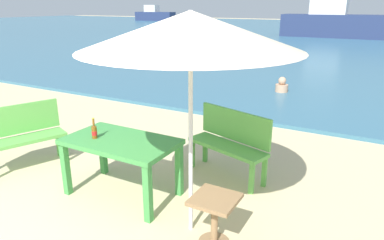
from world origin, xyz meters
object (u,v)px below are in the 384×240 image
Objects in this scene: side_table_wood at (215,214)px; bench_green_right at (21,133)px; bench_green_left at (230,140)px; boat_tanker at (155,15)px; picnic_table_green at (121,148)px; patio_umbrella at (191,31)px; boat_fishing_trawler at (336,23)px; beer_bottle_amber at (94,131)px; swimmer_person at (282,86)px.

bench_green_right is at bearing 175.37° from side_table_wood.
boat_tanker is at bearing 125.83° from bench_green_left.
patio_umbrella is (1.13, -0.23, 1.47)m from picnic_table_green.
boat_fishing_trawler is (-2.26, 25.18, 0.74)m from side_table_wood.
boat_fishing_trawler is at bearing 91.84° from picnic_table_green.
beer_bottle_amber is at bearing -1.60° from bench_green_right.
picnic_table_green reaches higher than swimmer_person.
side_table_wood is 1.32× the size of swimmer_person.
picnic_table_green is 1.86m from patio_umbrella.
swimmer_person is (0.67, 6.37, -0.61)m from beer_bottle_amber.
boat_tanker is (-27.79, 41.01, 0.22)m from picnic_table_green.
side_table_wood is at bearing -54.73° from boat_tanker.
picnic_table_green is at bearing -93.33° from swimmer_person.
side_table_wood reaches higher than swimmer_person.
patio_umbrella reaches higher than side_table_wood.
patio_umbrella is 50.39m from boat_tanker.
beer_bottle_amber is 0.21× the size of bench_green_left.
swimmer_person is at bearing 99.43° from side_table_wood.
picnic_table_green is 5.28× the size of beer_bottle_amber.
patio_umbrella is at bearing -11.73° from picnic_table_green.
boat_tanker is (-28.92, 41.25, -1.24)m from patio_umbrella.
boat_fishing_trawler is at bearing 95.13° from side_table_wood.
swimmer_person is at bearing 83.98° from beer_bottle_amber.
patio_umbrella is at bearing -83.31° from swimmer_person.
boat_fishing_trawler is (-1.78, 23.67, 0.55)m from bench_green_left.
swimmer_person is (-0.76, 6.49, -1.88)m from patio_umbrella.
boat_tanker is (-27.48, 41.13, 0.02)m from beer_bottle_amber.
picnic_table_green is at bearing 2.34° from bench_green_right.
boat_tanker reaches higher than picnic_table_green.
boat_tanker is at bearing 124.12° from picnic_table_green.
swimmer_person is at bearing -86.42° from boat_fishing_trawler.
side_table_wood is 1.60m from bench_green_left.
boat_tanker is (-28.77, 39.84, 0.33)m from bench_green_left.
beer_bottle_amber is 0.03× the size of boat_fishing_trawler.
picnic_table_green is 0.39m from beer_bottle_amber.
boat_fishing_trawler is at bearing -30.93° from boat_tanker.
beer_bottle_amber is at bearing -88.87° from boat_fishing_trawler.
bench_green_right reaches higher than picnic_table_green.
beer_bottle_amber is 6.44m from swimmer_person.
beer_bottle_amber is at bearing -134.99° from bench_green_left.
side_table_wood is 6.69m from swimmer_person.
side_table_wood is 25.29m from boat_fishing_trawler.
side_table_wood is at bearing -72.48° from bench_green_left.
patio_umbrella is (1.43, -0.12, 1.26)m from beer_bottle_amber.
boat_fishing_trawler reaches higher than bench_green_right.
bench_green_right is at bearing -57.73° from boat_tanker.
swimmer_person is 44.74m from boat_tanker.
boat_fishing_trawler is at bearing 93.58° from swimmer_person.
bench_green_right is 3.04× the size of swimmer_person.
picnic_table_green is 3.41× the size of swimmer_person.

